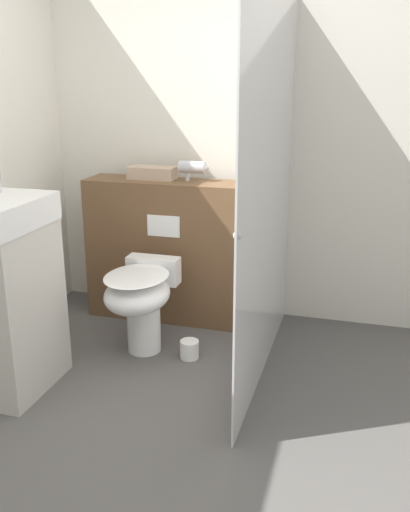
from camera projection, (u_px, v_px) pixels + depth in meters
The scene contains 8 objects.
ground_plane at pixel (142, 467), 2.49m from camera, with size 12.00×12.00×0.00m, color #565451.
wall_back at pixel (240, 135), 3.81m from camera, with size 8.00×0.06×2.50m.
partition_panel at pixel (172, 251), 3.90m from camera, with size 1.16×0.31×0.97m.
shower_glass at pixel (269, 191), 3.03m from camera, with size 0.04×1.59×2.09m.
toilet at pixel (141, 298), 3.41m from camera, with size 0.38×0.57×0.55m.
hair_drier at pixel (194, 168), 3.73m from camera, with size 0.20×0.08×0.13m.
folded_towel at pixel (152, 173), 3.81m from camera, with size 0.31×0.15×0.08m.
spare_toilet_roll at pixel (189, 349), 3.43m from camera, with size 0.11×0.11×0.11m.
Camera 1 is at (0.84, -1.94, 1.63)m, focal length 40.00 mm.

